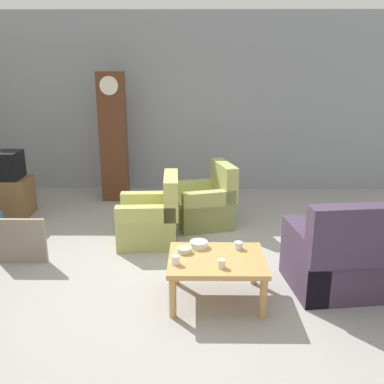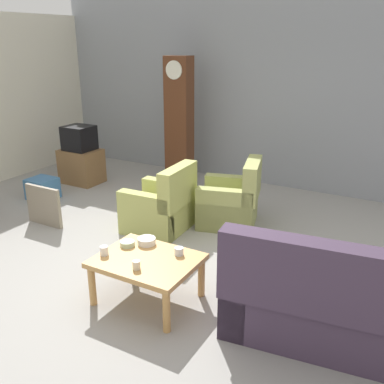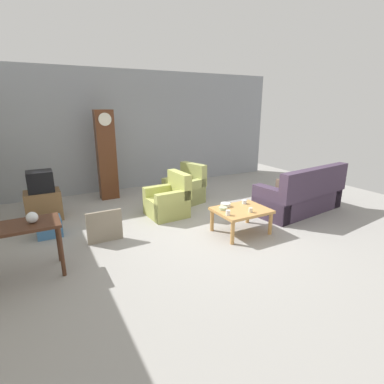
{
  "view_description": "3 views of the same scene",
  "coord_description": "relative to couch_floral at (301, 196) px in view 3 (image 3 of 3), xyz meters",
  "views": [
    {
      "loc": [
        0.14,
        -4.34,
        2.31
      ],
      "look_at": [
        0.08,
        0.96,
        0.7
      ],
      "focal_mm": 39.66,
      "sensor_mm": 36.0,
      "label": 1
    },
    {
      "loc": [
        2.52,
        -3.5,
        2.45
      ],
      "look_at": [
        0.02,
        0.96,
        0.62
      ],
      "focal_mm": 40.3,
      "sensor_mm": 36.0,
      "label": 2
    },
    {
      "loc": [
        -2.89,
        -4.56,
        2.28
      ],
      "look_at": [
        -0.16,
        0.47,
        0.6
      ],
      "focal_mm": 27.76,
      "sensor_mm": 36.0,
      "label": 3
    }
  ],
  "objects": [
    {
      "name": "coffee_table_wood",
      "position": [
        -1.86,
        -0.27,
        0.04
      ],
      "size": [
        0.96,
        0.76,
        0.46
      ],
      "color": "tan",
      "rests_on": "ground_plane"
    },
    {
      "name": "cup_white_porcelain",
      "position": [
        -2.26,
        -0.41,
        0.15
      ],
      "size": [
        0.08,
        0.08,
        0.09
      ],
      "primitive_type": "cylinder",
      "color": "white",
      "rests_on": "coffee_table_wood"
    },
    {
      "name": "bowl_white_stacked",
      "position": [
        -2.04,
        -0.02,
        0.14
      ],
      "size": [
        0.19,
        0.19,
        0.07
      ],
      "primitive_type": "cylinder",
      "color": "white",
      "rests_on": "coffee_table_wood"
    },
    {
      "name": "bowl_shallow_green",
      "position": [
        -2.18,
        -0.15,
        0.14
      ],
      "size": [
        0.15,
        0.15,
        0.05
      ],
      "primitive_type": "cylinder",
      "color": "#B2C69E",
      "rests_on": "coffee_table_wood"
    },
    {
      "name": "storage_box_blue",
      "position": [
        -4.99,
        1.27,
        -0.18
      ],
      "size": [
        0.42,
        0.39,
        0.33
      ],
      "primitive_type": "cube",
      "color": "teal",
      "rests_on": "ground_plane"
    },
    {
      "name": "glass_dome_cloche",
      "position": [
        -5.2,
        -0.04,
        0.49
      ],
      "size": [
        0.15,
        0.15,
        0.15
      ],
      "primitive_type": "sphere",
      "color": "silver",
      "rests_on": "console_table_dark"
    },
    {
      "name": "cup_blue_rimmed",
      "position": [
        -1.63,
        -0.06,
        0.15
      ],
      "size": [
        0.09,
        0.09,
        0.08
      ],
      "primitive_type": "cylinder",
      "color": "silver",
      "rests_on": "coffee_table_wood"
    },
    {
      "name": "armchair_olive_far",
      "position": [
        -1.92,
        1.84,
        -0.05
      ],
      "size": [
        0.97,
        0.94,
        0.92
      ],
      "color": "#A0A75D",
      "rests_on": "ground_plane"
    },
    {
      "name": "grandfather_clock",
      "position": [
        -3.48,
        3.06,
        0.75
      ],
      "size": [
        0.44,
        0.3,
        2.19
      ],
      "color": "#562D19",
      "rests_on": "ground_plane"
    },
    {
      "name": "ground_plane",
      "position": [
        -2.2,
        0.24,
        -0.35
      ],
      "size": [
        10.4,
        10.4,
        0.0
      ],
      "primitive_type": "plane",
      "color": "#999691"
    },
    {
      "name": "armchair_olive_near",
      "position": [
        -2.66,
        1.19,
        -0.05
      ],
      "size": [
        0.83,
        0.8,
        0.92
      ],
      "color": "tan",
      "rests_on": "ground_plane"
    },
    {
      "name": "framed_picture_leaning",
      "position": [
        -4.16,
        0.54,
        -0.07
      ],
      "size": [
        0.6,
        0.05,
        0.56
      ],
      "primitive_type": "cube",
      "color": "gray",
      "rests_on": "ground_plane"
    },
    {
      "name": "couch_floral",
      "position": [
        0.0,
        0.0,
        0.0
      ],
      "size": [
        2.19,
        1.12,
        1.04
      ],
      "color": "#423347",
      "rests_on": "ground_plane"
    },
    {
      "name": "console_table_dark",
      "position": [
        -5.52,
        -0.03,
        0.3
      ],
      "size": [
        1.3,
        0.56,
        0.76
      ],
      "color": "#472819",
      "rests_on": "ground_plane"
    },
    {
      "name": "tv_stand_cabinet",
      "position": [
        -5.01,
        2.22,
        -0.05
      ],
      "size": [
        0.68,
        0.52,
        0.6
      ],
      "primitive_type": "cube",
      "color": "brown",
      "rests_on": "ground_plane"
    },
    {
      "name": "garage_door_wall",
      "position": [
        -2.2,
        3.84,
        1.25
      ],
      "size": [
        8.4,
        0.16,
        3.2
      ],
      "primitive_type": "cube",
      "color": "gray",
      "rests_on": "ground_plane"
    },
    {
      "name": "tv_crt",
      "position": [
        -5.01,
        2.22,
        0.46
      ],
      "size": [
        0.48,
        0.44,
        0.42
      ],
      "primitive_type": "cube",
      "color": "black",
      "rests_on": "tv_stand_cabinet"
    },
    {
      "name": "cup_cream_tall",
      "position": [
        -1.82,
        -0.48,
        0.15
      ],
      "size": [
        0.07,
        0.07,
        0.08
      ],
      "primitive_type": "cylinder",
      "color": "beige",
      "rests_on": "coffee_table_wood"
    }
  ]
}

